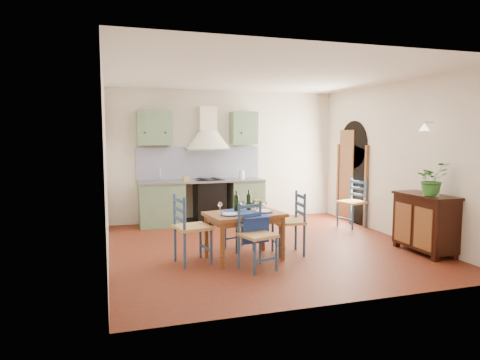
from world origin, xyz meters
name	(u,v)px	position (x,y,z in m)	size (l,w,h in m)	color
floor	(266,247)	(0.00, 0.00, 0.00)	(5.00, 5.00, 0.00)	#4E1D10
back_wall	(207,173)	(-0.47, 2.29, 1.05)	(5.00, 0.96, 2.80)	beige
right_wall	(386,163)	(2.50, 0.28, 1.34)	(0.26, 5.00, 2.80)	beige
left_wall	(106,166)	(-2.50, 0.00, 1.40)	(0.04, 5.00, 2.80)	beige
ceiling	(267,75)	(0.00, 0.00, 2.80)	(5.00, 5.00, 0.01)	silver
dining_table	(245,218)	(-0.55, -0.56, 0.62)	(1.20, 0.93, 1.02)	brown
chair_near	(256,235)	(-0.54, -1.06, 0.48)	(0.54, 0.54, 0.92)	navy
chair_far	(240,224)	(-0.46, -0.06, 0.42)	(0.48, 0.48, 0.82)	navy
chair_left	(190,228)	(-1.36, -0.53, 0.52)	(0.55, 0.55, 1.00)	navy
chair_right	(290,222)	(0.22, -0.49, 0.50)	(0.49, 0.49, 0.97)	navy
chair_spare	(353,202)	(2.23, 0.96, 0.50)	(0.57, 0.57, 0.96)	navy
sideboard	(425,221)	(2.26, -1.06, 0.51)	(0.50, 1.05, 0.94)	black
potted_plant	(432,179)	(2.21, -1.23, 1.19)	(0.46, 0.40, 0.51)	#2D6E29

